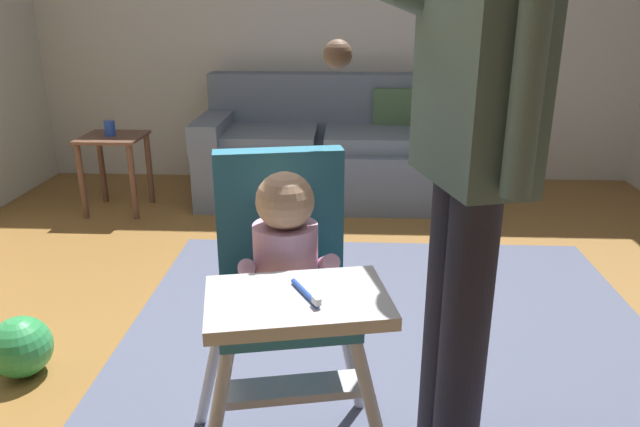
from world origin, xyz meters
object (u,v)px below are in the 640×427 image
at_px(adult_standing, 469,156).
at_px(sippy_cup, 110,128).
at_px(couch, 322,151).
at_px(toy_ball, 21,347).
at_px(high_chair, 285,271).
at_px(side_table, 115,156).

xyz_separation_m(adult_standing, sippy_cup, (-1.90, 2.25, -0.40)).
xyz_separation_m(couch, toy_ball, (-1.05, -2.31, -0.21)).
relative_size(high_chair, side_table, 1.89).
bearing_deg(adult_standing, side_table, -64.90).
relative_size(high_chair, adult_standing, 0.57).
distance_m(couch, sippy_cup, 1.47).
bearing_deg(adult_standing, sippy_cup, -64.76).
relative_size(side_table, sippy_cup, 5.20).
xyz_separation_m(couch, adult_standing, (0.51, -2.65, 0.64)).
bearing_deg(high_chair, toy_ball, -124.58).
relative_size(adult_standing, side_table, 3.30).
xyz_separation_m(high_chair, side_table, (-1.40, 2.38, -0.30)).
bearing_deg(adult_standing, high_chair, -0.69).
bearing_deg(sippy_cup, toy_ball, -80.00).
xyz_separation_m(side_table, sippy_cup, (-0.01, 0.00, 0.19)).
bearing_deg(couch, adult_standing, 10.89).
relative_size(couch, sippy_cup, 17.13).
height_order(couch, sippy_cup, couch).
bearing_deg(high_chair, couch, 169.22).
distance_m(toy_ball, sippy_cup, 1.99).
distance_m(couch, high_chair, 2.80).
height_order(high_chair, toy_ball, high_chair).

